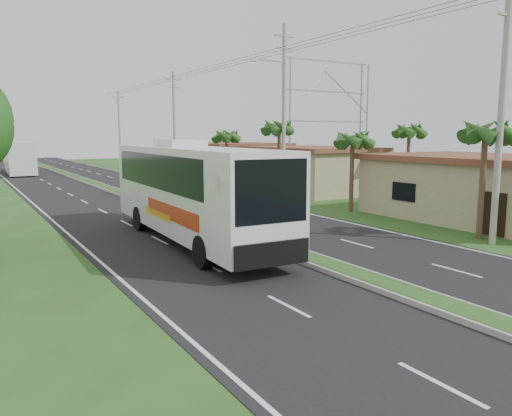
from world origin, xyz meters
TOP-DOWN VIEW (x-y plane):
  - ground at (0.00, 0.00)m, footprint 180.00×180.00m
  - road_asphalt at (0.00, 20.00)m, footprint 14.00×160.00m
  - median_strip at (0.00, 20.00)m, footprint 1.20×160.00m
  - lane_edge_left at (-6.70, 20.00)m, footprint 0.12×160.00m
  - lane_edge_right at (6.70, 20.00)m, footprint 0.12×160.00m
  - shop_near at (14.00, 6.00)m, footprint 8.60×12.60m
  - shop_mid at (14.00, 22.00)m, footprint 7.60×10.60m
  - shop_far at (14.00, 36.00)m, footprint 8.60×11.60m
  - palm_verge_a at (9.00, 3.00)m, footprint 2.40×2.40m
  - palm_verge_b at (9.40, 12.00)m, footprint 2.40×2.40m
  - palm_verge_c at (8.80, 19.00)m, footprint 2.40×2.40m
  - palm_verge_d at (9.30, 28.00)m, footprint 2.40×2.40m
  - palm_behind_shop at (17.50, 15.00)m, footprint 2.40×2.40m
  - utility_pole_a at (8.50, 2.00)m, footprint 1.60×0.28m
  - utility_pole_b at (8.47, 18.00)m, footprint 3.20×0.28m
  - utility_pole_c at (8.50, 38.00)m, footprint 1.60×0.28m
  - utility_pole_d at (8.50, 58.00)m, footprint 1.60×0.28m
  - billboard_lattice at (22.00, 30.00)m, footprint 10.18×1.18m
  - coach_bus_main at (-2.35, 9.11)m, footprint 3.42×13.83m
  - coach_bus_far at (-4.49, 55.57)m, footprint 3.28×13.15m
  - motorcyclist at (-0.97, 6.69)m, footprint 1.97×0.78m

SIDE VIEW (x-z plane):
  - ground at x=0.00m, z-range 0.00..0.00m
  - lane_edge_left at x=-6.70m, z-range 0.00..0.00m
  - lane_edge_right at x=6.70m, z-range 0.00..0.00m
  - road_asphalt at x=0.00m, z-range 0.00..0.02m
  - median_strip at x=0.00m, z-range 0.01..0.20m
  - motorcyclist at x=-0.97m, z-range -0.33..1.92m
  - shop_near at x=14.00m, z-range 0.02..3.54m
  - shop_mid at x=14.00m, z-range 0.02..3.69m
  - shop_far at x=14.00m, z-range 0.02..3.84m
  - coach_bus_far at x=-4.49m, z-range 0.26..4.06m
  - coach_bus_main at x=-2.35m, z-range 0.22..4.66m
  - palm_verge_b at x=9.40m, z-range 1.83..6.88m
  - palm_verge_d at x=9.30m, z-range 1.92..7.17m
  - palm_verge_a at x=9.00m, z-range 2.02..7.47m
  - palm_behind_shop at x=17.50m, z-range 2.11..7.76m
  - palm_verge_c at x=8.80m, z-range 2.20..8.05m
  - utility_pole_d at x=8.50m, z-range 0.17..10.67m
  - utility_pole_a at x=8.50m, z-range 0.17..11.17m
  - utility_pole_c at x=8.50m, z-range 0.17..11.17m
  - utility_pole_b at x=8.47m, z-range 0.26..12.26m
  - billboard_lattice at x=22.00m, z-range 0.79..12.86m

